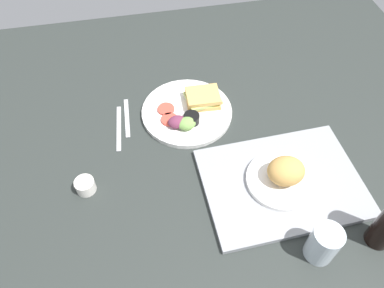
% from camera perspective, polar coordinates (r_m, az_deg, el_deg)
% --- Properties ---
extents(ground_plane, '(1.90, 1.50, 0.03)m').
position_cam_1_polar(ground_plane, '(1.18, 0.66, -0.37)').
color(ground_plane, '#282D2B').
extents(serving_tray, '(0.46, 0.34, 0.02)m').
position_cam_1_polar(serving_tray, '(1.11, 13.62, -5.77)').
color(serving_tray, gray).
rests_on(serving_tray, ground_plane).
extents(bread_plate_near, '(0.20, 0.20, 0.09)m').
position_cam_1_polar(bread_plate_near, '(1.08, 13.87, -4.64)').
color(bread_plate_near, white).
rests_on(bread_plate_near, serving_tray).
extents(plate_with_salad, '(0.30, 0.30, 0.05)m').
position_cam_1_polar(plate_with_salad, '(1.24, -0.46, 5.11)').
color(plate_with_salad, white).
rests_on(plate_with_salad, ground_plane).
extents(drinking_glass, '(0.07, 0.07, 0.11)m').
position_cam_1_polar(drinking_glass, '(0.99, 19.51, -14.21)').
color(drinking_glass, silver).
rests_on(drinking_glass, ground_plane).
extents(espresso_cup, '(0.06, 0.06, 0.04)m').
position_cam_1_polar(espresso_cup, '(1.10, -16.04, -6.15)').
color(espresso_cup, silver).
rests_on(espresso_cup, ground_plane).
extents(fork, '(0.02, 0.17, 0.01)m').
position_cam_1_polar(fork, '(1.26, -9.95, 4.04)').
color(fork, '#B7B7BC').
rests_on(fork, ground_plane).
extents(knife, '(0.03, 0.19, 0.01)m').
position_cam_1_polar(knife, '(1.23, -11.16, 2.47)').
color(knife, '#B7B7BC').
rests_on(knife, ground_plane).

